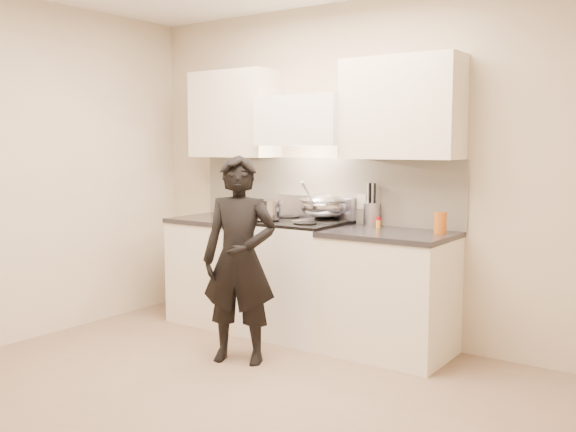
{
  "coord_description": "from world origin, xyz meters",
  "views": [
    {
      "loc": [
        2.59,
        -2.83,
        1.54
      ],
      "look_at": [
        -0.12,
        1.05,
        1.03
      ],
      "focal_mm": 40.0,
      "sensor_mm": 36.0,
      "label": 1
    }
  ],
  "objects_px": {
    "counter_right": "(389,293)",
    "wok": "(324,206)",
    "utensil_crock": "(372,212)",
    "stove": "(297,278)",
    "person": "(239,260)"
  },
  "relations": [
    {
      "from": "stove",
      "to": "wok",
      "type": "xyz_separation_m",
      "value": [
        0.17,
        0.14,
        0.59
      ]
    },
    {
      "from": "stove",
      "to": "wok",
      "type": "height_order",
      "value": "wok"
    },
    {
      "from": "counter_right",
      "to": "wok",
      "type": "bearing_deg",
      "value": 167.69
    },
    {
      "from": "person",
      "to": "stove",
      "type": "bearing_deg",
      "value": 70.35
    },
    {
      "from": "counter_right",
      "to": "wok",
      "type": "height_order",
      "value": "wok"
    },
    {
      "from": "counter_right",
      "to": "person",
      "type": "height_order",
      "value": "person"
    },
    {
      "from": "wok",
      "to": "utensil_crock",
      "type": "relative_size",
      "value": 1.45
    },
    {
      "from": "wok",
      "to": "utensil_crock",
      "type": "bearing_deg",
      "value": 14.79
    },
    {
      "from": "wok",
      "to": "utensil_crock",
      "type": "xyz_separation_m",
      "value": [
        0.38,
        0.1,
        -0.04
      ]
    },
    {
      "from": "utensil_crock",
      "to": "person",
      "type": "bearing_deg",
      "value": -117.1
    },
    {
      "from": "wok",
      "to": "utensil_crock",
      "type": "distance_m",
      "value": 0.4
    },
    {
      "from": "wok",
      "to": "counter_right",
      "type": "bearing_deg",
      "value": -12.31
    },
    {
      "from": "counter_right",
      "to": "person",
      "type": "relative_size",
      "value": 0.62
    },
    {
      "from": "stove",
      "to": "utensil_crock",
      "type": "relative_size",
      "value": 2.83
    },
    {
      "from": "stove",
      "to": "person",
      "type": "bearing_deg",
      "value": -87.72
    }
  ]
}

